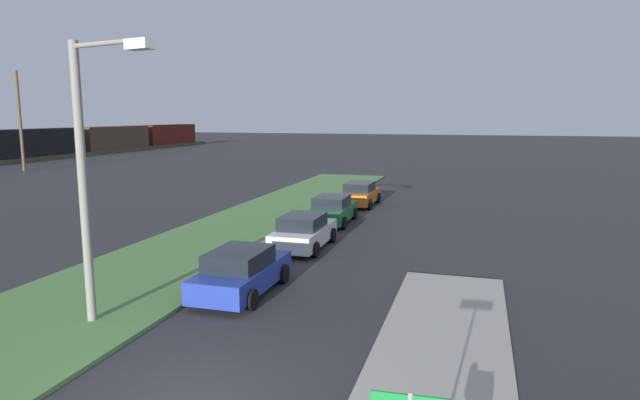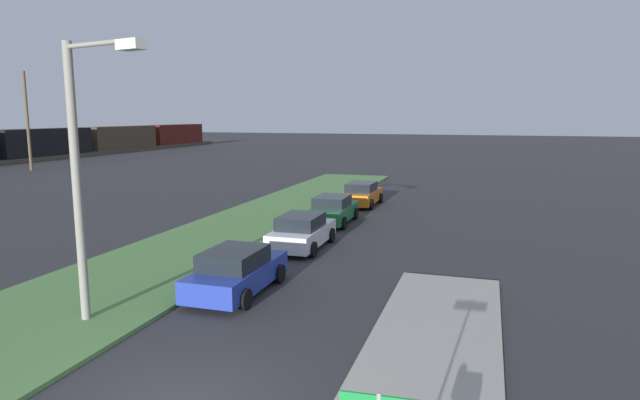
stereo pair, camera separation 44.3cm
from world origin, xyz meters
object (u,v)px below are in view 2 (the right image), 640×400
object	(u,v)px
parked_car_white	(302,232)
parked_car_orange	(362,194)
distant_utility_pole	(27,121)
parked_car_blue	(236,271)
streetlight	(84,164)
parked_car_green	(333,210)

from	to	relation	value
parked_car_white	parked_car_orange	xyz separation A→B (m)	(11.48, 0.05, 0.00)
parked_car_white	distant_utility_pole	size ratio (longest dim) A/B	0.43
parked_car_orange	parked_car_blue	bearing A→B (deg)	-179.17
parked_car_blue	streetlight	bearing A→B (deg)	145.14
parked_car_blue	parked_car_white	bearing A→B (deg)	-0.32
parked_car_blue	parked_car_white	xyz separation A→B (m)	(6.17, -0.05, 0.00)
parked_car_white	distant_utility_pole	bearing A→B (deg)	58.65
parked_car_white	parked_car_green	bearing A→B (deg)	1.85
parked_car_blue	distant_utility_pole	xyz separation A→B (m)	(28.58, 37.31, 4.28)
parked_car_blue	parked_car_green	bearing A→B (deg)	0.95
parked_car_white	parked_car_orange	bearing A→B (deg)	-0.16
parked_car_blue	parked_car_green	world-z (taller)	same
parked_car_green	parked_car_orange	xyz separation A→B (m)	(5.99, -0.17, 0.00)
parked_car_blue	distant_utility_pole	size ratio (longest dim) A/B	0.43
parked_car_green	streetlight	size ratio (longest dim) A/B	0.58
streetlight	distant_utility_pole	size ratio (longest dim) A/B	0.75
parked_car_blue	distant_utility_pole	world-z (taller)	distant_utility_pole
parked_car_orange	distant_utility_pole	world-z (taller)	distant_utility_pole
parked_car_white	parked_car_orange	distance (m)	11.48
parked_car_blue	parked_car_orange	bearing A→B (deg)	0.12
parked_car_orange	distant_utility_pole	distance (m)	39.11
parked_car_blue	parked_car_green	size ratio (longest dim) A/B	0.99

